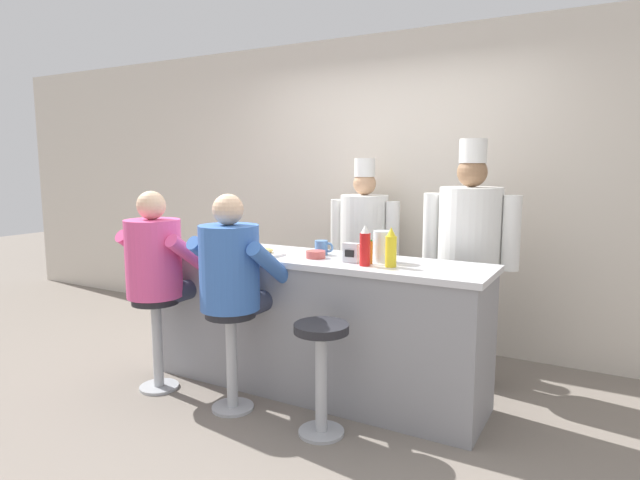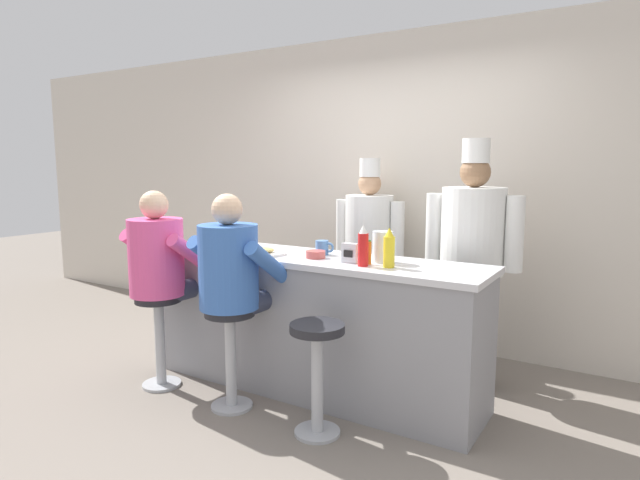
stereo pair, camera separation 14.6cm
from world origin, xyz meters
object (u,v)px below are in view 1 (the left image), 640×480
object	(u,v)px
water_pitcher_clear	(383,246)
diner_seated_pink	(157,265)
coffee_mug_blue	(322,247)
mustard_bottle_yellow	(391,248)
napkin_dispenser_chrome	(352,253)
cereal_bowl	(316,254)
breakfast_plate	(265,253)
cook_in_whites_near	(364,244)
diner_seated_blue	(233,274)
cook_in_whites_far	(469,251)
empty_stool_round	(321,361)
ketchup_bottle_red	(365,247)
hot_sauce_bottle_orange	(370,252)

from	to	relation	value
water_pitcher_clear	diner_seated_pink	world-z (taller)	diner_seated_pink
coffee_mug_blue	diner_seated_pink	distance (m)	1.15
mustard_bottle_yellow	water_pitcher_clear	distance (m)	0.18
napkin_dispenser_chrome	cereal_bowl	bearing A→B (deg)	174.00
breakfast_plate	diner_seated_pink	xyz separation A→B (m)	(-0.65, -0.37, -0.08)
water_pitcher_clear	diner_seated_pink	xyz separation A→B (m)	(-1.46, -0.53, -0.17)
mustard_bottle_yellow	cereal_bowl	bearing A→B (deg)	175.71
diner_seated_pink	water_pitcher_clear	bearing A→B (deg)	19.96
diner_seated_pink	cook_in_whites_near	xyz separation A→B (m)	(0.87, 1.53, 0.01)
water_pitcher_clear	diner_seated_blue	world-z (taller)	diner_seated_blue
cook_in_whites_far	breakfast_plate	bearing A→B (deg)	-145.90
coffee_mug_blue	empty_stool_round	bearing A→B (deg)	-61.11
breakfast_plate	cereal_bowl	xyz separation A→B (m)	(0.37, 0.07, 0.01)
mustard_bottle_yellow	breakfast_plate	distance (m)	0.92
water_pitcher_clear	empty_stool_round	bearing A→B (deg)	-104.15
napkin_dispenser_chrome	diner_seated_pink	bearing A→B (deg)	-162.67
breakfast_plate	empty_stool_round	size ratio (longest dim) A/B	0.41
mustard_bottle_yellow	cook_in_whites_near	bearing A→B (deg)	121.68
coffee_mug_blue	cook_in_whites_near	size ratio (longest dim) A/B	0.09
napkin_dispenser_chrome	cook_in_whites_near	bearing A→B (deg)	110.90
ketchup_bottle_red	diner_seated_pink	size ratio (longest dim) A/B	0.18
hot_sauce_bottle_orange	water_pitcher_clear	size ratio (longest dim) A/B	0.77
breakfast_plate	empty_stool_round	distance (m)	0.94
diner_seated_blue	ketchup_bottle_red	bearing A→B (deg)	24.61
napkin_dispenser_chrome	diner_seated_blue	size ratio (longest dim) A/B	0.09
diner_seated_pink	diner_seated_blue	world-z (taller)	diner_seated_pink
mustard_bottle_yellow	cook_in_whites_far	xyz separation A→B (m)	(0.28, 0.78, -0.11)
diner_seated_blue	cook_in_whites_near	xyz separation A→B (m)	(0.21, 1.53, 0.01)
hot_sauce_bottle_orange	cereal_bowl	bearing A→B (deg)	177.99
empty_stool_round	cook_in_whites_near	bearing A→B (deg)	106.19
diner_seated_pink	cook_in_whites_far	size ratio (longest dim) A/B	0.80
breakfast_plate	cereal_bowl	bearing A→B (deg)	10.73
hot_sauce_bottle_orange	water_pitcher_clear	distance (m)	0.12
ketchup_bottle_red	cereal_bowl	world-z (taller)	ketchup_bottle_red
cook_in_whites_near	cook_in_whites_far	size ratio (longest dim) A/B	0.93
mustard_bottle_yellow	empty_stool_round	bearing A→B (deg)	-120.33
ketchup_bottle_red	hot_sauce_bottle_orange	xyz separation A→B (m)	(0.00, 0.07, -0.05)
diner_seated_pink	empty_stool_round	distance (m)	1.39
mustard_bottle_yellow	napkin_dispenser_chrome	bearing A→B (deg)	177.48
mustard_bottle_yellow	cereal_bowl	world-z (taller)	mustard_bottle_yellow
breakfast_plate	cook_in_whites_far	bearing A→B (deg)	34.10
ketchup_bottle_red	napkin_dispenser_chrome	distance (m)	0.14
coffee_mug_blue	diner_seated_pink	world-z (taller)	diner_seated_pink
water_pitcher_clear	empty_stool_round	size ratio (longest dim) A/B	0.30
coffee_mug_blue	napkin_dispenser_chrome	size ratio (longest dim) A/B	1.12
water_pitcher_clear	ketchup_bottle_red	bearing A→B (deg)	-103.93
ketchup_bottle_red	empty_stool_round	xyz separation A→B (m)	(-0.10, -0.38, -0.63)
ketchup_bottle_red	diner_seated_pink	world-z (taller)	diner_seated_pink
cook_in_whites_near	water_pitcher_clear	bearing A→B (deg)	-59.21
water_pitcher_clear	cereal_bowl	xyz separation A→B (m)	(-0.45, -0.10, -0.08)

